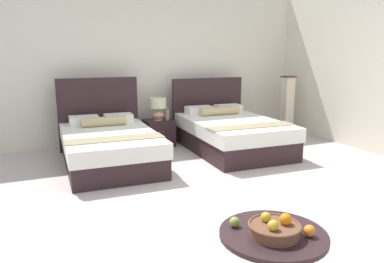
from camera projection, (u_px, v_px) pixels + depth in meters
name	position (u px, v px, depth m)	size (l,w,h in m)	color
ground_plane	(219.00, 189.00, 4.71)	(9.94, 9.48, 0.02)	#BAADA8
wall_back	(147.00, 65.00, 7.04)	(9.94, 0.12, 2.82)	silver
bed_near_window	(109.00, 145.00, 5.67)	(1.39, 2.10, 1.23)	#2D1C20
bed_near_corner	(230.00, 133.00, 6.48)	(1.47, 2.18, 1.17)	#2D1C20
nightstand	(159.00, 133.00, 6.81)	(0.49, 0.50, 0.46)	#2D1C20
table_lamp	(158.00, 107.00, 6.73)	(0.29, 0.29, 0.40)	#D8A687
vase	(167.00, 114.00, 6.76)	(0.08, 0.08, 0.21)	gray
coffee_table	(273.00, 246.00, 2.69)	(0.77, 0.77, 0.42)	#2D1C20
fruit_bowl	(275.00, 228.00, 2.62)	(0.37, 0.37, 0.16)	brown
loose_apple	(235.00, 222.00, 2.75)	(0.08, 0.08, 0.08)	#83A340
loose_orange	(309.00, 231.00, 2.61)	(0.08, 0.08, 0.08)	orange
floor_lamp_corner	(287.00, 106.00, 7.64)	(0.24, 0.24, 1.18)	#462F23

